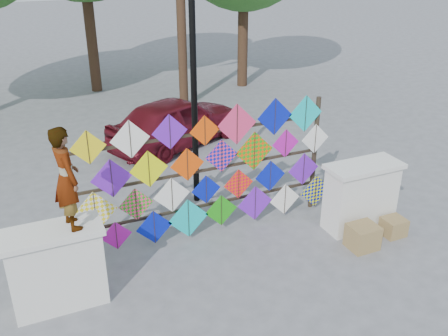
{
  "coord_description": "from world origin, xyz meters",
  "views": [
    {
      "loc": [
        -2.91,
        -6.57,
        4.99
      ],
      "look_at": [
        0.3,
        0.6,
        1.32
      ],
      "focal_mm": 40.0,
      "sensor_mm": 36.0,
      "label": 1
    }
  ],
  "objects_px": {
    "kite_rack": "(211,173)",
    "vendor_woman": "(66,178)",
    "sedan": "(176,121)",
    "lamppost": "(193,72)"
  },
  "relations": [
    {
      "from": "kite_rack",
      "to": "vendor_woman",
      "type": "distance_m",
      "value": 2.78
    },
    {
      "from": "vendor_woman",
      "to": "sedan",
      "type": "height_order",
      "value": "vendor_woman"
    },
    {
      "from": "vendor_woman",
      "to": "lamppost",
      "type": "height_order",
      "value": "lamppost"
    },
    {
      "from": "kite_rack",
      "to": "sedan",
      "type": "xyz_separation_m",
      "value": [
        0.83,
        4.31,
        -0.57
      ]
    },
    {
      "from": "sedan",
      "to": "lamppost",
      "type": "relative_size",
      "value": 0.85
    },
    {
      "from": "vendor_woman",
      "to": "lamppost",
      "type": "distance_m",
      "value": 3.54
    },
    {
      "from": "sedan",
      "to": "lamppost",
      "type": "bearing_deg",
      "value": 144.61
    },
    {
      "from": "kite_rack",
      "to": "vendor_woman",
      "type": "height_order",
      "value": "vendor_woman"
    },
    {
      "from": "lamppost",
      "to": "kite_rack",
      "type": "bearing_deg",
      "value": -98.85
    },
    {
      "from": "sedan",
      "to": "kite_rack",
      "type": "bearing_deg",
      "value": 145.46
    }
  ]
}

